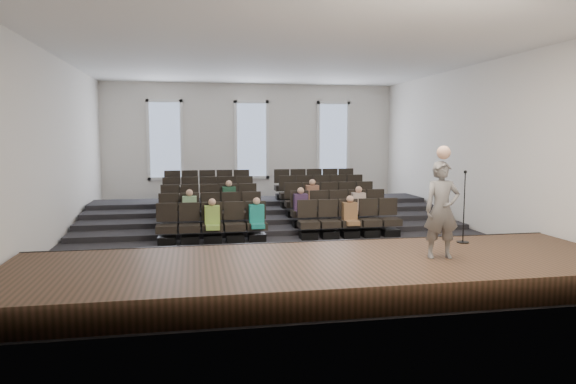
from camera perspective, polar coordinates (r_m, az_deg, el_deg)
The scene contains 14 objects.
ground at distance 14.81m, azimuth -0.97°, elevation -4.87°, with size 14.00×14.00×0.00m, color black.
ceiling at distance 14.70m, azimuth -1.00°, elevation 14.67°, with size 12.00×14.00×0.02m, color white.
wall_back at distance 21.50m, azimuth -4.08°, elevation 5.27°, with size 12.00×0.04×5.00m, color silver.
wall_front at distance 7.71m, azimuth 7.66°, elevation 3.59°, with size 12.00×0.04×5.00m, color silver.
wall_left at distance 14.79m, azimuth -24.72°, elevation 4.30°, with size 0.04×14.00×5.00m, color silver.
wall_right at distance 16.63m, azimuth 20.01°, elevation 4.64°, with size 0.04×14.00×5.00m, color silver.
stage at distance 9.89m, azimuth 3.98°, elevation -9.02°, with size 11.80×3.60×0.50m, color #4D3121.
stage_lip at distance 11.56m, azimuth 1.78°, elevation -6.77°, with size 11.80×0.06×0.52m, color black.
risers at distance 17.87m, azimuth -2.65°, elevation -2.33°, with size 11.80×4.80×0.60m.
seating_rows at distance 16.20m, azimuth -1.87°, elevation -1.47°, with size 6.80×4.70×1.67m.
windows at distance 21.42m, azimuth -4.07°, elevation 5.80°, with size 8.44×0.10×3.24m.
audience at distance 14.99m, azimuth -1.17°, elevation -1.59°, with size 5.45×2.64×1.10m.
speaker at distance 10.29m, azimuth 16.71°, elevation -1.92°, with size 0.68×0.45×1.88m, color #64625F.
mic_stand at distance 11.97m, azimuth 18.92°, elevation -3.10°, with size 0.27×0.27×1.61m.
Camera 1 is at (-2.39, -14.34, 2.84)m, focal length 32.00 mm.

